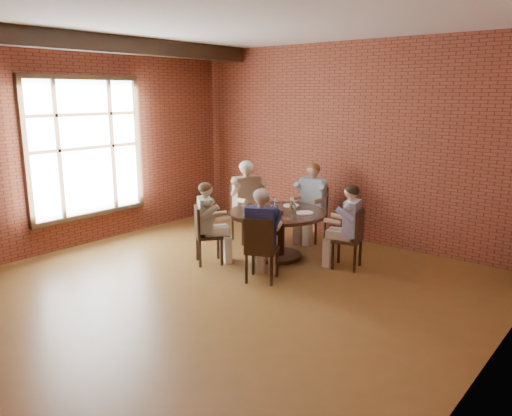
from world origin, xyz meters
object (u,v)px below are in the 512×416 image
Objects in this scene: diner_a at (348,227)px; chair_b at (313,211)px; diner_b at (311,203)px; chair_d at (204,232)px; dining_table at (278,225)px; diner_d at (209,223)px; diner_e at (262,235)px; chair_e at (260,247)px; smartphone at (276,219)px; chair_a at (352,237)px; chair_c at (245,211)px; diner_c at (248,202)px.

chair_b is (-1.21, 0.95, -0.11)m from diner_a.
chair_d is at bearing -111.84° from diner_b.
diner_a is at bearing 14.30° from dining_table.
dining_table is 1.09m from diner_d.
dining_table is 1.17× the size of diner_e.
chair_e is 0.17m from diner_e.
diner_e is 8.55× the size of smartphone.
diner_b is 1.09× the size of diner_d.
chair_a is 1.15m from smartphone.
diner_a is at bearing -71.74° from chair_c.
diner_a reaches higher than chair_c.
chair_a reaches higher than smartphone.
chair_c is 2.00m from diner_e.
chair_b reaches higher than smartphone.
chair_a is 0.94× the size of chair_b.
diner_c is 1.54× the size of chair_e.
diner_a is 2.15m from chair_d.
diner_b is 1.49× the size of chair_e.
smartphone is at bearing -100.33° from chair_c.
diner_a is 1.47m from diner_b.
diner_e is (0.54, -2.05, -0.03)m from diner_b.
smartphone is (0.28, -0.42, 0.23)m from dining_table.
diner_e is (1.37, -1.32, -0.06)m from diner_c.
diner_b is at bearing -137.76° from chair_a.
diner_c is at bearing -68.34° from diner_e.
chair_e reaches higher than smartphone.
chair_e is (0.59, -2.22, -0.02)m from chair_b.
diner_e is (-0.03, 0.07, 0.15)m from chair_e.
diner_d is (0.39, -1.30, 0.10)m from chair_c.
chair_e is (1.41, -1.39, -0.20)m from diner_c.
diner_d reaches higher than dining_table.
diner_a is at bearing -70.89° from diner_c.
diner_a is 1.32× the size of chair_b.
chair_e reaches higher than chair_a.
diner_d is 1.08m from diner_e.
diner_e is (-0.65, -1.20, 0.02)m from diner_a.
diner_b is 1.11m from diner_c.
dining_table is 1.23m from chair_b.
diner_b is at bearing -25.85° from diner_c.
dining_table is 1.59× the size of chair_b.
diner_b reaches higher than dining_table.
diner_e is at bearing -145.88° from diner_d.
chair_c reaches higher than chair_d.
diner_c is 1.90m from diner_e.
diner_e is (0.55, -2.14, 0.13)m from chair_b.
diner_e reaches higher than diner_a.
chair_b is at bearing 90.00° from diner_b.
diner_b is 1.39× the size of chair_c.
chair_b is 1.20m from chair_c.
diner_b is 1.16m from chair_c.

